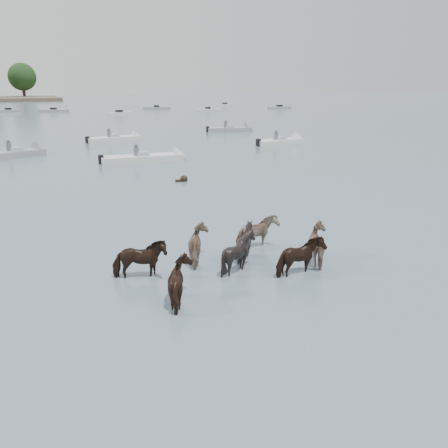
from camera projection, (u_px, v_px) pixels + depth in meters
name	position (u px, v px, depth m)	size (l,w,h in m)	color
ground	(188.00, 270.00, 13.59)	(400.00, 400.00, 0.00)	slate
pony_herd	(238.00, 253.00, 13.60)	(6.90, 3.88, 1.32)	black
swimming_pony	(183.00, 179.00, 25.78)	(0.72, 0.44, 0.44)	black
motorboat_a	(25.00, 153.00, 34.68)	(4.76, 3.23, 1.92)	gray
motorboat_b	(154.00, 158.00, 32.29)	(6.34, 2.01, 1.92)	silver
motorboat_c	(122.00, 139.00, 43.27)	(5.64, 2.20, 1.92)	silver
motorboat_d	(286.00, 142.00, 41.34)	(5.37, 2.14, 1.92)	silver
motorboat_e	(235.00, 129.00, 51.94)	(5.62, 2.65, 1.92)	gray
distant_flotilla	(34.00, 112.00, 81.47)	(100.89, 23.59, 0.93)	silver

